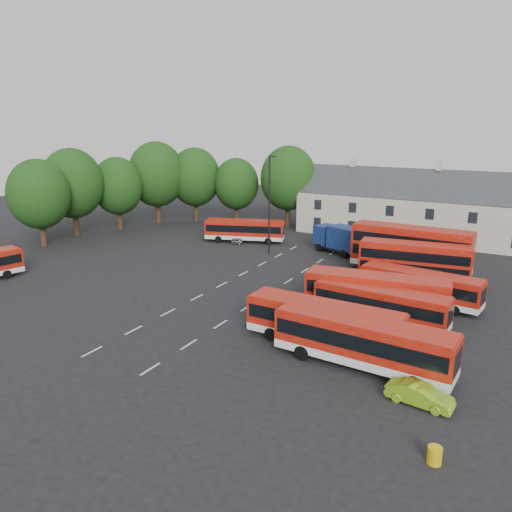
{
  "coord_description": "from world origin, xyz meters",
  "views": [
    {
      "loc": [
        24.23,
        -35.29,
        14.87
      ],
      "look_at": [
        1.77,
        5.44,
        2.2
      ],
      "focal_mm": 35.0,
      "sensor_mm": 36.0,
      "label": 1
    }
  ],
  "objects_px": {
    "bus_dd_south": "(414,262)",
    "lamppost": "(270,202)",
    "grit_bin": "(435,455)",
    "silver_car": "(238,237)",
    "lime_car": "(420,395)",
    "box_truck": "(344,239)",
    "bus_row_a": "(363,339)"
  },
  "relations": [
    {
      "from": "box_truck",
      "to": "bus_row_a",
      "type": "bearing_deg",
      "value": -46.37
    },
    {
      "from": "bus_dd_south",
      "to": "lamppost",
      "type": "relative_size",
      "value": 0.9
    },
    {
      "from": "silver_car",
      "to": "grit_bin",
      "type": "distance_m",
      "value": 43.73
    },
    {
      "from": "bus_row_a",
      "to": "grit_bin",
      "type": "bearing_deg",
      "value": -48.28
    },
    {
      "from": "bus_dd_south",
      "to": "box_truck",
      "type": "xyz_separation_m",
      "value": [
        -9.33,
        7.44,
        -0.47
      ]
    },
    {
      "from": "bus_row_a",
      "to": "silver_car",
      "type": "bearing_deg",
      "value": 137.5
    },
    {
      "from": "bus_row_a",
      "to": "lamppost",
      "type": "distance_m",
      "value": 28.29
    },
    {
      "from": "lime_car",
      "to": "lamppost",
      "type": "bearing_deg",
      "value": 48.44
    },
    {
      "from": "bus_row_a",
      "to": "grit_bin",
      "type": "distance_m",
      "value": 9.25
    },
    {
      "from": "bus_dd_south",
      "to": "lamppost",
      "type": "bearing_deg",
      "value": 160.03
    },
    {
      "from": "lime_car",
      "to": "lamppost",
      "type": "height_order",
      "value": "lamppost"
    },
    {
      "from": "box_truck",
      "to": "silver_car",
      "type": "height_order",
      "value": "box_truck"
    },
    {
      "from": "lime_car",
      "to": "box_truck",
      "type": "bearing_deg",
      "value": 33.32
    },
    {
      "from": "grit_bin",
      "to": "silver_car",
      "type": "bearing_deg",
      "value": 132.51
    },
    {
      "from": "silver_car",
      "to": "grit_bin",
      "type": "height_order",
      "value": "silver_car"
    },
    {
      "from": "bus_dd_south",
      "to": "box_truck",
      "type": "bearing_deg",
      "value": 134.01
    },
    {
      "from": "box_truck",
      "to": "lime_car",
      "type": "relative_size",
      "value": 2.17
    },
    {
      "from": "bus_dd_south",
      "to": "silver_car",
      "type": "xyz_separation_m",
      "value": [
        -23.23,
        7.13,
        -1.68
      ]
    },
    {
      "from": "lamppost",
      "to": "lime_car",
      "type": "bearing_deg",
      "value": -48.15
    },
    {
      "from": "bus_dd_south",
      "to": "grit_bin",
      "type": "height_order",
      "value": "bus_dd_south"
    },
    {
      "from": "bus_row_a",
      "to": "grit_bin",
      "type": "height_order",
      "value": "bus_row_a"
    },
    {
      "from": "bus_dd_south",
      "to": "silver_car",
      "type": "relative_size",
      "value": 2.76
    },
    {
      "from": "box_truck",
      "to": "grit_bin",
      "type": "relative_size",
      "value": 9.53
    },
    {
      "from": "bus_dd_south",
      "to": "lime_car",
      "type": "relative_size",
      "value": 2.81
    },
    {
      "from": "silver_car",
      "to": "lime_car",
      "type": "xyz_separation_m",
      "value": [
        27.96,
        -27.63,
        -0.03
      ]
    },
    {
      "from": "bus_dd_south",
      "to": "lime_car",
      "type": "bearing_deg",
      "value": -84.45
    },
    {
      "from": "bus_dd_south",
      "to": "grit_bin",
      "type": "bearing_deg",
      "value": -83.33
    },
    {
      "from": "grit_bin",
      "to": "bus_row_a",
      "type": "bearing_deg",
      "value": 127.94
    },
    {
      "from": "box_truck",
      "to": "lime_car",
      "type": "xyz_separation_m",
      "value": [
        14.06,
        -27.93,
        -1.24
      ]
    },
    {
      "from": "bus_dd_south",
      "to": "grit_bin",
      "type": "xyz_separation_m",
      "value": [
        6.31,
        -25.11,
        -1.89
      ]
    },
    {
      "from": "lamppost",
      "to": "grit_bin",
      "type": "bearing_deg",
      "value": -51.08
    },
    {
      "from": "bus_row_a",
      "to": "lamppost",
      "type": "height_order",
      "value": "lamppost"
    }
  ]
}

